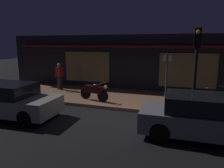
% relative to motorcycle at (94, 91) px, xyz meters
% --- Properties ---
extents(ground_plane, '(60.00, 60.00, 0.00)m').
position_rel_motorcycle_xyz_m(ground_plane, '(1.28, -1.81, -0.65)').
color(ground_plane, black).
extents(sidewalk_slab, '(18.00, 4.00, 0.15)m').
position_rel_motorcycle_xyz_m(sidewalk_slab, '(1.28, 1.19, -0.57)').
color(sidewalk_slab, '#8C6047').
rests_on(sidewalk_slab, ground_plane).
extents(storefront_building, '(18.00, 3.30, 3.60)m').
position_rel_motorcycle_xyz_m(storefront_building, '(1.28, 4.58, 1.16)').
color(storefront_building, black).
rests_on(storefront_building, ground_plane).
extents(motorcycle, '(1.69, 0.64, 0.97)m').
position_rel_motorcycle_xyz_m(motorcycle, '(0.00, 0.00, 0.00)').
color(motorcycle, black).
rests_on(motorcycle, sidewalk_slab).
extents(bicycle_parked, '(1.50, 0.78, 0.91)m').
position_rel_motorcycle_xyz_m(bicycle_parked, '(5.66, 1.13, -0.14)').
color(bicycle_parked, black).
rests_on(bicycle_parked, sidewalk_slab).
extents(person_photographer, '(0.43, 0.60, 1.67)m').
position_rel_motorcycle_xyz_m(person_photographer, '(-3.18, 1.73, 0.38)').
color(person_photographer, '#28232D').
rests_on(person_photographer, sidewalk_slab).
extents(sign_post, '(0.44, 0.09, 2.40)m').
position_rel_motorcycle_xyz_m(sign_post, '(3.45, 1.47, 0.86)').
color(sign_post, '#47474C').
rests_on(sign_post, sidewalk_slab).
extents(traffic_light_pole, '(0.24, 0.33, 3.60)m').
position_rel_motorcycle_xyz_m(traffic_light_pole, '(4.69, -1.35, 1.83)').
color(traffic_light_pole, black).
rests_on(traffic_light_pole, ground_plane).
extents(parked_car_near, '(4.17, 1.93, 1.42)m').
position_rel_motorcycle_xyz_m(parked_car_near, '(-2.58, -3.01, 0.06)').
color(parked_car_near, black).
rests_on(parked_car_near, ground_plane).
extents(parked_car_far, '(4.14, 1.86, 1.42)m').
position_rel_motorcycle_xyz_m(parked_car_far, '(4.98, -2.58, 0.06)').
color(parked_car_far, black).
rests_on(parked_car_far, ground_plane).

